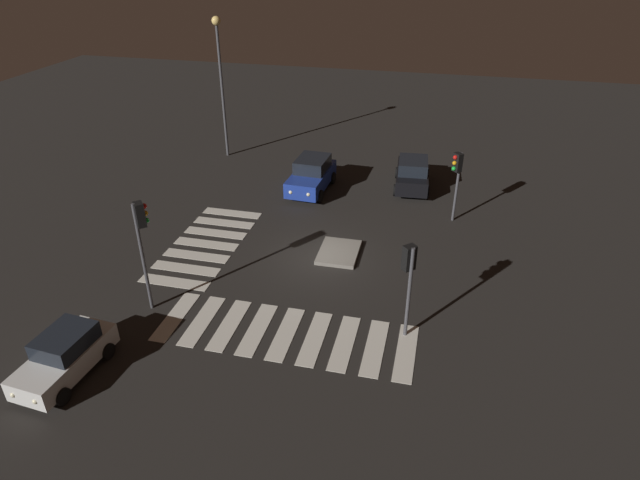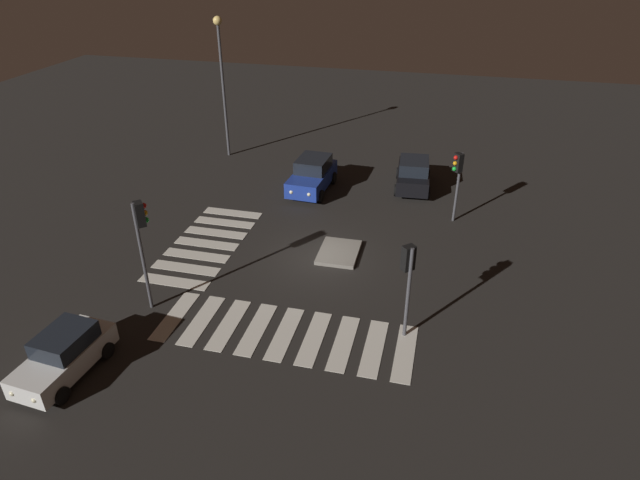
{
  "view_description": "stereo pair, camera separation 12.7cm",
  "coord_description": "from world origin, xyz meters",
  "px_view_note": "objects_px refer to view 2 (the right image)",
  "views": [
    {
      "loc": [
        21.2,
        5.08,
        13.45
      ],
      "look_at": [
        0.0,
        0.0,
        1.0
      ],
      "focal_mm": 30.46,
      "sensor_mm": 36.0,
      "label": 1
    },
    {
      "loc": [
        21.17,
        5.2,
        13.45
      ],
      "look_at": [
        0.0,
        0.0,
        1.0
      ],
      "focal_mm": 30.46,
      "sensor_mm": 36.0,
      "label": 2
    }
  ],
  "objects_px": {
    "traffic_light_north": "(408,269)",
    "car_blue": "(312,175)",
    "traffic_island": "(339,252)",
    "car_white": "(64,354)",
    "traffic_light_west": "(458,171)",
    "street_lamp": "(221,66)",
    "traffic_light_east": "(141,230)",
    "car_black": "(413,174)"
  },
  "relations": [
    {
      "from": "car_blue",
      "to": "traffic_light_north",
      "type": "height_order",
      "value": "traffic_light_north"
    },
    {
      "from": "traffic_light_north",
      "to": "street_lamp",
      "type": "xyz_separation_m",
      "value": [
        -16.3,
        -13.71,
        3.05
      ]
    },
    {
      "from": "car_black",
      "to": "traffic_light_east",
      "type": "height_order",
      "value": "traffic_light_east"
    },
    {
      "from": "car_white",
      "to": "traffic_light_east",
      "type": "height_order",
      "value": "traffic_light_east"
    },
    {
      "from": "car_white",
      "to": "traffic_light_east",
      "type": "distance_m",
      "value": 5.15
    },
    {
      "from": "car_white",
      "to": "traffic_light_west",
      "type": "height_order",
      "value": "traffic_light_west"
    },
    {
      "from": "car_blue",
      "to": "traffic_light_north",
      "type": "relative_size",
      "value": 1.18
    },
    {
      "from": "traffic_light_west",
      "to": "traffic_light_east",
      "type": "relative_size",
      "value": 0.81
    },
    {
      "from": "traffic_island",
      "to": "traffic_light_west",
      "type": "distance_m",
      "value": 7.5
    },
    {
      "from": "traffic_light_north",
      "to": "street_lamp",
      "type": "distance_m",
      "value": 21.51
    },
    {
      "from": "car_black",
      "to": "traffic_island",
      "type": "bearing_deg",
      "value": 158.58
    },
    {
      "from": "traffic_island",
      "to": "street_lamp",
      "type": "bearing_deg",
      "value": -137.73
    },
    {
      "from": "car_blue",
      "to": "traffic_light_north",
      "type": "xyz_separation_m",
      "value": [
        12.03,
        6.66,
        1.97
      ]
    },
    {
      "from": "traffic_island",
      "to": "street_lamp",
      "type": "distance_m",
      "value": 16.17
    },
    {
      "from": "traffic_island",
      "to": "car_black",
      "type": "xyz_separation_m",
      "value": [
        -8.55,
        2.67,
        0.83
      ]
    },
    {
      "from": "traffic_island",
      "to": "car_white",
      "type": "xyz_separation_m",
      "value": [
        10.07,
        -7.5,
        0.71
      ]
    },
    {
      "from": "car_white",
      "to": "traffic_light_west",
      "type": "xyz_separation_m",
      "value": [
        -14.82,
        12.59,
        2.08
      ]
    },
    {
      "from": "car_black",
      "to": "traffic_light_north",
      "type": "height_order",
      "value": "traffic_light_north"
    },
    {
      "from": "car_white",
      "to": "traffic_light_north",
      "type": "xyz_separation_m",
      "value": [
        -4.91,
        11.08,
        2.12
      ]
    },
    {
      "from": "car_black",
      "to": "street_lamp",
      "type": "height_order",
      "value": "street_lamp"
    },
    {
      "from": "car_blue",
      "to": "car_black",
      "type": "xyz_separation_m",
      "value": [
        -1.68,
        5.76,
        -0.03
      ]
    },
    {
      "from": "traffic_island",
      "to": "car_black",
      "type": "bearing_deg",
      "value": 162.64
    },
    {
      "from": "car_blue",
      "to": "traffic_island",
      "type": "bearing_deg",
      "value": 27.28
    },
    {
      "from": "traffic_light_north",
      "to": "car_blue",
      "type": "bearing_deg",
      "value": -14.75
    },
    {
      "from": "car_white",
      "to": "traffic_light_west",
      "type": "relative_size",
      "value": 1.02
    },
    {
      "from": "car_blue",
      "to": "street_lamp",
      "type": "distance_m",
      "value": 9.65
    },
    {
      "from": "traffic_light_west",
      "to": "traffic_light_east",
      "type": "distance_m",
      "value": 15.71
    },
    {
      "from": "traffic_island",
      "to": "traffic_light_east",
      "type": "xyz_separation_m",
      "value": [
        5.85,
        -6.49,
        3.48
      ]
    },
    {
      "from": "street_lamp",
      "to": "traffic_light_west",
      "type": "bearing_deg",
      "value": 67.21
    },
    {
      "from": "car_black",
      "to": "street_lamp",
      "type": "bearing_deg",
      "value": 74.47
    },
    {
      "from": "car_white",
      "to": "car_blue",
      "type": "bearing_deg",
      "value": 170.3
    },
    {
      "from": "car_white",
      "to": "car_blue",
      "type": "xyz_separation_m",
      "value": [
        -16.94,
        4.42,
        0.15
      ]
    },
    {
      "from": "car_blue",
      "to": "traffic_light_north",
      "type": "distance_m",
      "value": 13.89
    },
    {
      "from": "traffic_island",
      "to": "traffic_light_north",
      "type": "distance_m",
      "value": 6.89
    },
    {
      "from": "street_lamp",
      "to": "car_black",
      "type": "bearing_deg",
      "value": 78.54
    },
    {
      "from": "traffic_light_east",
      "to": "street_lamp",
      "type": "height_order",
      "value": "street_lamp"
    },
    {
      "from": "traffic_island",
      "to": "traffic_light_east",
      "type": "bearing_deg",
      "value": -47.98
    },
    {
      "from": "car_black",
      "to": "traffic_light_west",
      "type": "distance_m",
      "value": 4.91
    },
    {
      "from": "traffic_light_east",
      "to": "street_lamp",
      "type": "relative_size",
      "value": 0.53
    },
    {
      "from": "traffic_light_east",
      "to": "traffic_light_north",
      "type": "bearing_deg",
      "value": -38.66
    },
    {
      "from": "traffic_light_west",
      "to": "traffic_light_north",
      "type": "distance_m",
      "value": 10.02
    },
    {
      "from": "traffic_island",
      "to": "car_white",
      "type": "distance_m",
      "value": 12.58
    }
  ]
}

